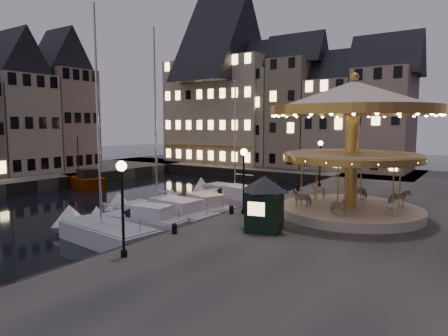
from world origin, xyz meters
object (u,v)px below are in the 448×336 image
Objects in this scene: motorboat_e at (230,200)px; carousel at (353,122)px; bollard_c at (268,197)px; motorboat_c at (162,214)px; motorboat_f at (237,193)px; red_fishing_boat at (83,182)px; bollard_b at (231,209)px; streetlamp_a at (122,195)px; streetlamp_c at (320,157)px; streetlamp_b at (244,171)px; bollard_d at (298,187)px; ticket_kiosk at (265,194)px; motorboat_d at (197,209)px; motorboat_a at (103,233)px; motorboat_b at (138,224)px; bollard_a at (174,228)px.

carousel is (10.90, -2.95, 6.46)m from motorboat_e.
carousel reaches higher than bollard_c.
bollard_c is 7.86m from motorboat_c.
red_fishing_boat is at bearing -166.14° from motorboat_f.
bollard_b is 1.00× the size of bollard_c.
streetlamp_a is 23.50m from streetlamp_c.
streetlamp_c is 25.45m from red_fishing_boat.
streetlamp_b is 10.30m from bollard_d.
motorboat_f reaches higher than ticket_kiosk.
motorboat_f is at bearing 179.09° from bollard_d.
motorboat_a is at bearing -95.46° from motorboat_d.
ticket_kiosk is (27.06, -8.68, 2.61)m from red_fishing_boat.
motorboat_d is 8.35m from motorboat_f.
motorboat_c is 1.06× the size of motorboat_f.
bollard_b is at bearing 147.20° from ticket_kiosk.
red_fishing_boat is at bearing -169.96° from bollard_d.
bollard_d is (-0.60, 20.00, -2.41)m from streetlamp_a.
streetlamp_c is 0.56× the size of motorboat_d.
bollard_d is at bearing 60.12° from motorboat_d.
motorboat_e is (-4.52, -3.70, -0.96)m from bollard_d.
motorboat_f is at bearing 138.03° from bollard_c.
streetlamp_b is at bearing 45.97° from motorboat_a.
motorboat_b is 20.75m from red_fishing_boat.
bollard_a is at bearing 2.55° from motorboat_a.
streetlamp_b is 1.24× the size of ticket_kiosk.
streetlamp_a is 28.99m from red_fishing_boat.
carousel is (5.78, -10.14, 3.08)m from streetlamp_c.
bollard_b is at bearing -56.40° from motorboat_e.
carousel is (6.38, 3.86, 5.50)m from bollard_b.
motorboat_a reaches higher than streetlamp_b.
motorboat_a is at bearing -94.17° from motorboat_e.
motorboat_d is 19.20m from red_fishing_boat.
motorboat_c reaches higher than motorboat_d.
motorboat_b is (-5.64, -17.22, -3.38)m from streetlamp_c.
bollard_a is 0.05× the size of motorboat_f.
motorboat_a is (-5.43, -5.74, -1.06)m from bollard_b.
motorboat_e is (-4.52, 12.30, -0.96)m from bollard_a.
streetlamp_c is 8.39m from motorboat_f.
streetlamp_a reaches higher than motorboat_d.
bollard_d is (0.00, 10.50, 0.00)m from bollard_b.
motorboat_f is (-0.72, 11.14, -0.15)m from motorboat_c.
bollard_d is at bearing 93.43° from streetlamp_b.
bollard_a and bollard_b have the same top height.
motorboat_c is (-0.47, 2.68, 0.04)m from motorboat_b.
motorboat_e is at bearing -125.42° from streetlamp_c.
bollard_b is at bearing 32.62° from motorboat_b.
streetlamp_c is at bearing 54.58° from motorboat_e.
motorboat_e is (0.91, 12.54, 0.10)m from motorboat_a.
streetlamp_b is at bearing 39.81° from bollard_b.
bollard_b is (-0.60, 9.50, -2.41)m from streetlamp_a.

